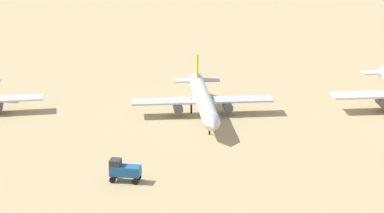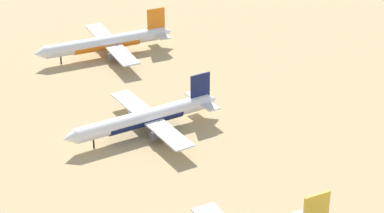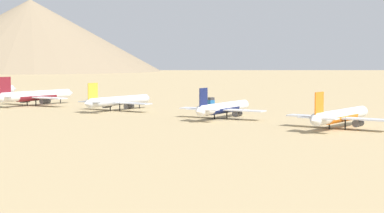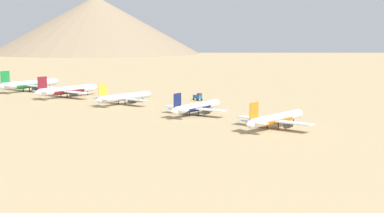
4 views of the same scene
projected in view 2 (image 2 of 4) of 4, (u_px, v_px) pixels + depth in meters
parked_jet_0 at (107, 43)px, 195.72m from camera, size 38.20×31.13×11.01m
parked_jet_1 at (146, 118)px, 158.28m from camera, size 36.60×30.01×10.63m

